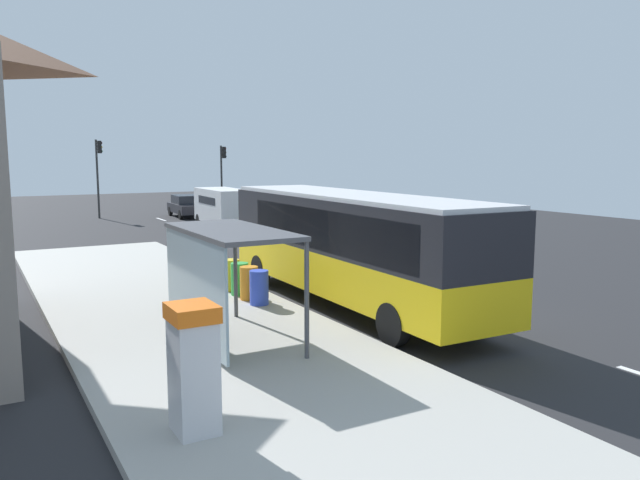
# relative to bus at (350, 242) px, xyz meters

# --- Properties ---
(ground_plane) EXTENTS (56.00, 92.00, 0.04)m
(ground_plane) POSITION_rel_bus_xyz_m (1.71, 11.79, -1.86)
(ground_plane) COLOR #262628
(sidewalk_platform) EXTENTS (6.20, 30.00, 0.18)m
(sidewalk_platform) POSITION_rel_bus_xyz_m (-4.69, -0.21, -1.75)
(sidewalk_platform) COLOR #ADAAA3
(sidewalk_platform) RESTS_ON ground
(lane_stripe_seg_1) EXTENTS (0.16, 2.20, 0.01)m
(lane_stripe_seg_1) POSITION_rel_bus_xyz_m (1.96, -3.21, -1.84)
(lane_stripe_seg_1) COLOR silver
(lane_stripe_seg_1) RESTS_ON ground
(lane_stripe_seg_2) EXTENTS (0.16, 2.20, 0.01)m
(lane_stripe_seg_2) POSITION_rel_bus_xyz_m (1.96, 1.79, -1.84)
(lane_stripe_seg_2) COLOR silver
(lane_stripe_seg_2) RESTS_ON ground
(lane_stripe_seg_3) EXTENTS (0.16, 2.20, 0.01)m
(lane_stripe_seg_3) POSITION_rel_bus_xyz_m (1.96, 6.79, -1.84)
(lane_stripe_seg_3) COLOR silver
(lane_stripe_seg_3) RESTS_ON ground
(lane_stripe_seg_4) EXTENTS (0.16, 2.20, 0.01)m
(lane_stripe_seg_4) POSITION_rel_bus_xyz_m (1.96, 11.79, -1.84)
(lane_stripe_seg_4) COLOR silver
(lane_stripe_seg_4) RESTS_ON ground
(lane_stripe_seg_5) EXTENTS (0.16, 2.20, 0.01)m
(lane_stripe_seg_5) POSITION_rel_bus_xyz_m (1.96, 16.79, -1.84)
(lane_stripe_seg_5) COLOR silver
(lane_stripe_seg_5) RESTS_ON ground
(lane_stripe_seg_6) EXTENTS (0.16, 2.20, 0.01)m
(lane_stripe_seg_6) POSITION_rel_bus_xyz_m (1.96, 21.79, -1.84)
(lane_stripe_seg_6) COLOR silver
(lane_stripe_seg_6) RESTS_ON ground
(lane_stripe_seg_7) EXTENTS (0.16, 2.20, 0.01)m
(lane_stripe_seg_7) POSITION_rel_bus_xyz_m (1.96, 26.79, -1.84)
(lane_stripe_seg_7) COLOR silver
(lane_stripe_seg_7) RESTS_ON ground
(bus) EXTENTS (2.73, 11.06, 3.21)m
(bus) POSITION_rel_bus_xyz_m (0.00, 0.00, 0.00)
(bus) COLOR yellow
(bus) RESTS_ON ground
(white_van) EXTENTS (2.18, 5.27, 2.30)m
(white_van) POSITION_rel_bus_xyz_m (3.91, 20.27, -0.50)
(white_van) COLOR white
(white_van) RESTS_ON ground
(sedan_near) EXTENTS (2.05, 4.50, 1.52)m
(sedan_near) POSITION_rel_bus_xyz_m (4.02, 27.63, -1.05)
(sedan_near) COLOR black
(sedan_near) RESTS_ON ground
(ticket_machine) EXTENTS (0.66, 0.76, 1.94)m
(ticket_machine) POSITION_rel_bus_xyz_m (-6.61, -6.12, -0.67)
(ticket_machine) COLOR silver
(ticket_machine) RESTS_ON sidewalk_platform
(recycling_bin_blue) EXTENTS (0.52, 0.52, 0.95)m
(recycling_bin_blue) POSITION_rel_bus_xyz_m (-2.49, 0.75, -1.19)
(recycling_bin_blue) COLOR blue
(recycling_bin_blue) RESTS_ON sidewalk_platform
(recycling_bin_orange) EXTENTS (0.52, 0.52, 0.95)m
(recycling_bin_orange) POSITION_rel_bus_xyz_m (-2.49, 1.45, -1.19)
(recycling_bin_orange) COLOR orange
(recycling_bin_orange) RESTS_ON sidewalk_platform
(recycling_bin_green) EXTENTS (0.52, 0.52, 0.95)m
(recycling_bin_green) POSITION_rel_bus_xyz_m (-2.49, 2.15, -1.19)
(recycling_bin_green) COLOR green
(recycling_bin_green) RESTS_ON sidewalk_platform
(recycling_bin_yellow) EXTENTS (0.52, 0.52, 0.95)m
(recycling_bin_yellow) POSITION_rel_bus_xyz_m (-2.49, 2.85, -1.19)
(recycling_bin_yellow) COLOR yellow
(recycling_bin_yellow) RESTS_ON sidewalk_platform
(traffic_light_near_side) EXTENTS (0.49, 0.28, 4.98)m
(traffic_light_near_side) POSITION_rel_bus_xyz_m (7.21, 28.91, 1.47)
(traffic_light_near_side) COLOR #2D2D2D
(traffic_light_near_side) RESTS_ON ground
(traffic_light_far_side) EXTENTS (0.49, 0.28, 5.33)m
(traffic_light_far_side) POSITION_rel_bus_xyz_m (-1.39, 29.71, 1.68)
(traffic_light_far_side) COLOR #2D2D2D
(traffic_light_far_side) RESTS_ON ground
(bus_shelter) EXTENTS (1.80, 4.00, 2.50)m
(bus_shelter) POSITION_rel_bus_xyz_m (-4.70, -2.05, 0.25)
(bus_shelter) COLOR #4C4C51
(bus_shelter) RESTS_ON sidewalk_platform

